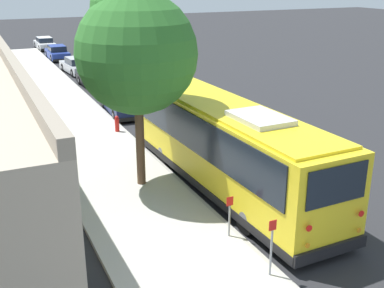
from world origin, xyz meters
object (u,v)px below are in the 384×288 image
at_px(shuttle_bus, 227,143).
at_px(street_tree, 135,45).
at_px(parked_sedan_white, 45,44).
at_px(parked_sedan_blue, 57,53).
at_px(parked_sedan_navy, 122,103).
at_px(parked_sedan_silver, 77,66).
at_px(sign_post_near, 271,247).
at_px(parked_sedan_black, 95,79).
at_px(fire_hydrant, 117,124).
at_px(sign_post_far, 229,216).

height_order(shuttle_bus, street_tree, street_tree).
bearing_deg(parked_sedan_white, parked_sedan_blue, 179.28).
bearing_deg(shuttle_bus, parked_sedan_navy, 0.67).
distance_m(parked_sedan_silver, sign_post_near, 30.25).
height_order(shuttle_bus, sign_post_near, shuttle_bus).
height_order(shuttle_bus, parked_sedan_blue, shuttle_bus).
xyz_separation_m(parked_sedan_black, street_tree, (-17.41, 2.67, 4.73)).
height_order(parked_sedan_silver, fire_hydrant, parked_sedan_silver).
relative_size(parked_sedan_navy, parked_sedan_black, 1.10).
relative_size(parked_sedan_white, street_tree, 0.59).
bearing_deg(shuttle_bus, parked_sedan_black, -1.10).
relative_size(shuttle_bus, parked_sedan_white, 2.57).
relative_size(shuttle_bus, parked_sedan_navy, 2.42).
distance_m(sign_post_near, fire_hydrant, 13.53).
height_order(sign_post_near, sign_post_far, sign_post_near).
height_order(parked_sedan_black, parked_sedan_white, parked_sedan_white).
bearing_deg(street_tree, parked_sedan_navy, -13.20).
bearing_deg(parked_sedan_white, sign_post_far, 177.33).
height_order(parked_sedan_navy, sign_post_far, sign_post_far).
distance_m(shuttle_bus, parked_sedan_blue, 32.24).
bearing_deg(fire_hydrant, parked_sedan_blue, -3.27).
bearing_deg(parked_sedan_blue, sign_post_far, 178.08).
relative_size(sign_post_near, sign_post_far, 1.24).
bearing_deg(street_tree, parked_sedan_silver, -6.45).
bearing_deg(shuttle_bus, parked_sedan_white, -0.86).
relative_size(street_tree, sign_post_far, 5.92).
bearing_deg(parked_sedan_white, shuttle_bus, 179.69).
xyz_separation_m(sign_post_far, fire_hydrant, (11.33, 0.10, -0.27)).
bearing_deg(fire_hydrant, sign_post_far, -179.48).
bearing_deg(parked_sedan_blue, parked_sedan_white, 0.42).
distance_m(parked_sedan_blue, sign_post_far, 35.57).
bearing_deg(sign_post_far, parked_sedan_white, -1.66).
bearing_deg(street_tree, shuttle_bus, -119.40).
xyz_separation_m(parked_sedan_white, street_tree, (-37.95, 2.34, 4.72)).
bearing_deg(fire_hydrant, parked_sedan_black, -8.64).
distance_m(parked_sedan_silver, parked_sedan_blue, 7.53).
bearing_deg(parked_sedan_silver, parked_sedan_blue, -3.05).
height_order(street_tree, sign_post_far, street_tree).
bearing_deg(sign_post_far, parked_sedan_blue, -2.06).
height_order(parked_sedan_blue, sign_post_far, sign_post_far).
xyz_separation_m(shuttle_bus, parked_sedan_white, (39.54, 0.48, -1.22)).
height_order(sign_post_near, fire_hydrant, sign_post_near).
bearing_deg(shuttle_bus, sign_post_near, 161.17).
bearing_deg(street_tree, sign_post_near, -171.21).
xyz_separation_m(sign_post_near, fire_hydrant, (13.53, 0.10, -0.42)).
bearing_deg(sign_post_far, fire_hydrant, 0.52).
bearing_deg(parked_sedan_black, parked_sedan_white, -1.39).
bearing_deg(parked_sedan_white, street_tree, 175.46).
bearing_deg(parked_sedan_blue, fire_hydrant, 176.87).
distance_m(street_tree, sign_post_near, 8.40).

